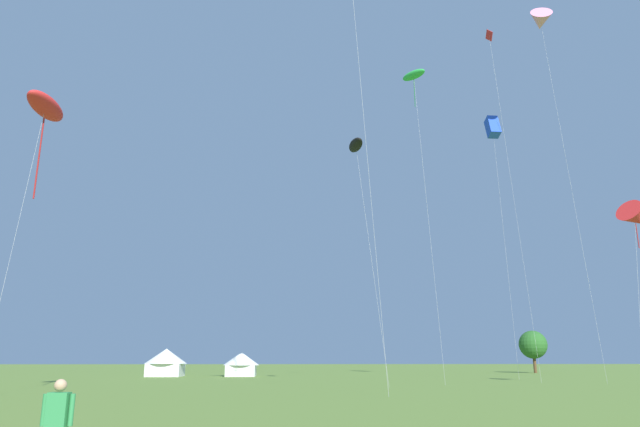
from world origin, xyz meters
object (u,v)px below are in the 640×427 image
at_px(festival_tent_right, 241,363).
at_px(tree_distant_left, 533,345).
at_px(kite_blue_box, 493,127).
at_px(festival_tent_left, 166,361).
at_px(kite_red_diamond, 493,61).
at_px(kite_red_delta, 635,217).
at_px(kite_red_parafoil, 46,107).
at_px(kite_black_parafoil, 356,145).
at_px(kite_pink_delta, 540,21).
at_px(kite_green_parafoil, 414,76).

relative_size(festival_tent_right, tree_distant_left, 0.71).
height_order(kite_blue_box, festival_tent_left, kite_blue_box).
height_order(kite_red_diamond, tree_distant_left, kite_red_diamond).
relative_size(kite_red_delta, kite_red_parafoil, 0.81).
xyz_separation_m(kite_black_parafoil, kite_pink_delta, (20.11, 5.38, 16.26)).
bearing_deg(kite_pink_delta, kite_blue_box, 107.73).
bearing_deg(festival_tent_right, tree_distant_left, 18.47).
relative_size(kite_black_parafoil, tree_distant_left, 3.38).
relative_size(kite_red_diamond, tree_distant_left, 5.96).
bearing_deg(festival_tent_left, tree_distant_left, 15.38).
relative_size(kite_green_parafoil, kite_pink_delta, 0.77).
relative_size(kite_red_diamond, kite_black_parafoil, 1.77).
xyz_separation_m(kite_pink_delta, festival_tent_left, (-40.15, 18.71, -34.23)).
distance_m(kite_red_diamond, kite_red_parafoil, 43.35).
relative_size(kite_blue_box, festival_tent_right, 6.83).
relative_size(kite_blue_box, kite_green_parafoil, 1.00).
bearing_deg(festival_tent_left, festival_tent_right, 0.00).
relative_size(festival_tent_left, tree_distant_left, 0.81).
bearing_deg(kite_green_parafoil, kite_pink_delta, 6.96).
bearing_deg(festival_tent_right, kite_green_parafoil, -49.58).
distance_m(kite_black_parafoil, kite_red_parafoil, 24.08).
bearing_deg(kite_black_parafoil, kite_red_parafoil, -149.27).
height_order(festival_tent_left, festival_tent_right, festival_tent_left).
bearing_deg(kite_black_parafoil, festival_tent_right, 114.98).
distance_m(festival_tent_right, tree_distant_left, 43.49).
bearing_deg(kite_red_parafoil, tree_distant_left, 44.74).
height_order(kite_black_parafoil, kite_red_parafoil, kite_black_parafoil).
relative_size(kite_red_delta, kite_blue_box, 0.49).
bearing_deg(tree_distant_left, kite_black_parafoil, -128.37).
bearing_deg(festival_tent_left, kite_black_parafoil, -50.24).
bearing_deg(kite_red_diamond, tree_distant_left, 64.70).
relative_size(kite_blue_box, tree_distant_left, 4.84).
bearing_deg(festival_tent_left, kite_blue_box, -15.27).
bearing_deg(kite_red_diamond, kite_green_parafoil, -160.78).
height_order(festival_tent_left, tree_distant_left, tree_distant_left).
bearing_deg(kite_blue_box, kite_pink_delta, -72.27).
relative_size(kite_green_parafoil, kite_black_parafoil, 1.43).
bearing_deg(festival_tent_left, kite_red_diamond, -25.95).
relative_size(kite_green_parafoil, festival_tent_right, 6.81).
xyz_separation_m(kite_red_diamond, festival_tent_left, (-35.37, 17.21, -30.34)).
relative_size(kite_red_diamond, kite_red_parafoil, 2.02).
bearing_deg(kite_pink_delta, kite_red_diamond, 162.68).
bearing_deg(kite_black_parafoil, kite_green_parafoil, 30.86).
xyz_separation_m(kite_red_diamond, kite_black_parafoil, (-15.32, -6.88, -12.37)).
height_order(kite_pink_delta, festival_tent_left, kite_pink_delta).
bearing_deg(kite_red_delta, kite_red_parafoil, -167.48).
xyz_separation_m(kite_black_parafoil, festival_tent_right, (-11.22, 24.09, -18.19)).
xyz_separation_m(kite_red_delta, kite_red_parafoil, (-42.44, -9.43, 4.11)).
bearing_deg(kite_green_parafoil, kite_red_parafoil, -149.24).
height_order(kite_red_delta, kite_red_parafoil, kite_red_parafoil).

